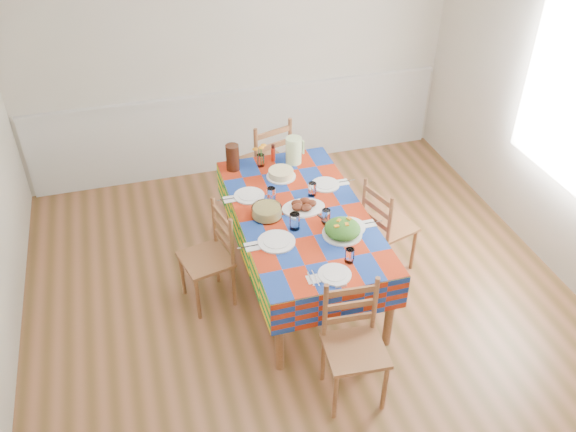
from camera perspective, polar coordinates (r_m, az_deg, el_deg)
The scene contains 23 objects.
room at distance 4.15m, azimuth 2.54°, elevation 3.45°, with size 4.58×5.08×2.78m.
wainscot at distance 6.66m, azimuth -4.46°, elevation 8.29°, with size 4.41×0.06×0.92m.
window_right at distance 5.36m, azimuth 25.09°, elevation 9.77°, with size 1.40×1.40×0.00m, color white.
dining_table at distance 4.92m, azimuth 1.24°, elevation -0.39°, with size 1.02×1.90×0.74m.
setting_near_head at distance 4.32m, azimuth 4.83°, elevation -4.83°, with size 0.39×0.26×0.11m.
setting_left_near at distance 4.59m, azimuth -0.54°, elevation -1.72°, with size 0.52×0.31×0.14m.
setting_left_far at distance 5.03m, azimuth -2.97°, elevation 1.95°, with size 0.47×0.28×0.12m.
setting_right_near at distance 4.73m, azimuth 5.05°, elevation -0.63°, with size 0.47×0.27×0.12m.
setting_right_far at distance 5.14m, azimuth 3.14°, elevation 2.81°, with size 0.46×0.26×0.12m.
meat_platter at distance 4.89m, azimuth 1.44°, elevation 0.94°, with size 0.35×0.25×0.07m.
salad_platter at distance 4.63m, azimuth 5.11°, elevation -1.26°, with size 0.31×0.31×0.13m.
pasta_bowl at distance 4.81m, azimuth -2.00°, elevation 0.42°, with size 0.24×0.24×0.09m.
cake at distance 5.29m, azimuth -0.66°, elevation 3.98°, with size 0.26×0.26×0.07m.
serving_utensils at distance 4.83m, azimuth 3.31°, elevation 0.00°, with size 0.13×0.29×0.01m.
flower_vase at distance 5.42m, azimuth -2.59°, elevation 5.52°, with size 0.13×0.11×0.21m.
hot_sauce at distance 5.50m, azimuth -1.41°, elevation 5.95°, with size 0.04×0.04×0.16m, color red.
green_pitcher at distance 5.45m, azimuth 0.53°, elevation 6.16°, with size 0.14×0.14×0.25m, color #CEF0A9.
tea_pitcher at distance 5.38m, azimuth -5.20°, elevation 5.49°, with size 0.12×0.12×0.24m, color black.
name_card at distance 4.21m, azimuth 4.95°, elevation -6.45°, with size 0.08×0.03×0.02m, color white.
chair_near at distance 4.23m, azimuth 6.16°, elevation -11.94°, with size 0.43×0.42×0.92m.
chair_far at distance 5.97m, azimuth -2.07°, elevation 4.88°, with size 0.54×0.53×0.99m.
chair_left at distance 4.94m, azimuth -7.28°, elevation -3.88°, with size 0.45×0.46×0.88m.
chair_right at distance 5.28m, azimuth 9.13°, elevation -1.01°, with size 0.47×0.48×0.88m.
Camera 1 is at (-1.15, -3.29, 3.59)m, focal length 38.00 mm.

